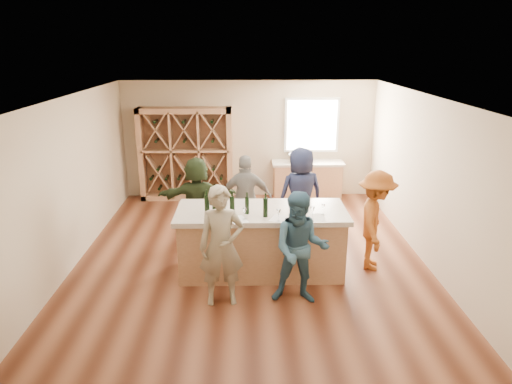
{
  "coord_description": "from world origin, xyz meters",
  "views": [
    {
      "loc": [
        -0.06,
        -7.33,
        3.62
      ],
      "look_at": [
        0.1,
        0.2,
        1.15
      ],
      "focal_mm": 32.0,
      "sensor_mm": 36.0,
      "label": 1
    }
  ],
  "objects_px": {
    "wine_bottle_e": "(247,206)",
    "person_far_mid": "(246,199)",
    "person_far_left": "(197,199)",
    "wine_bottle_f": "(265,207)",
    "wine_rack": "(186,154)",
    "sink": "(299,158)",
    "wine_bottle_d": "(232,206)",
    "person_near_right": "(301,249)",
    "person_far_right": "(301,194)",
    "person_near_left": "(222,246)",
    "wine_bottle_a": "(207,205)",
    "wine_bottle_c": "(223,203)",
    "person_server": "(375,221)",
    "tasting_counter_base": "(261,243)",
    "wine_bottle_b": "(215,207)"
  },
  "relations": [
    {
      "from": "wine_bottle_e",
      "to": "wine_bottle_f",
      "type": "distance_m",
      "value": 0.31
    },
    {
      "from": "wine_bottle_e",
      "to": "person_far_mid",
      "type": "distance_m",
      "value": 1.49
    },
    {
      "from": "wine_bottle_a",
      "to": "wine_bottle_f",
      "type": "relative_size",
      "value": 1.07
    },
    {
      "from": "wine_bottle_d",
      "to": "sink",
      "type": "bearing_deg",
      "value": 69.29
    },
    {
      "from": "tasting_counter_base",
      "to": "wine_bottle_b",
      "type": "relative_size",
      "value": 8.45
    },
    {
      "from": "tasting_counter_base",
      "to": "wine_bottle_c",
      "type": "distance_m",
      "value": 0.94
    },
    {
      "from": "sink",
      "to": "person_server",
      "type": "xyz_separation_m",
      "value": [
        0.85,
        -3.61,
        -0.17
      ]
    },
    {
      "from": "wine_rack",
      "to": "sink",
      "type": "relative_size",
      "value": 4.06
    },
    {
      "from": "wine_bottle_a",
      "to": "tasting_counter_base",
      "type": "bearing_deg",
      "value": 12.32
    },
    {
      "from": "person_far_mid",
      "to": "person_far_left",
      "type": "relative_size",
      "value": 1.03
    },
    {
      "from": "sink",
      "to": "wine_bottle_d",
      "type": "relative_size",
      "value": 1.78
    },
    {
      "from": "wine_rack",
      "to": "wine_bottle_c",
      "type": "height_order",
      "value": "wine_rack"
    },
    {
      "from": "wine_rack",
      "to": "wine_bottle_e",
      "type": "bearing_deg",
      "value": -69.9
    },
    {
      "from": "person_server",
      "to": "person_far_left",
      "type": "xyz_separation_m",
      "value": [
        -3.05,
        1.26,
        -0.03
      ]
    },
    {
      "from": "sink",
      "to": "person_server",
      "type": "bearing_deg",
      "value": -76.73
    },
    {
      "from": "sink",
      "to": "wine_bottle_d",
      "type": "bearing_deg",
      "value": -110.71
    },
    {
      "from": "wine_bottle_c",
      "to": "wine_bottle_e",
      "type": "xyz_separation_m",
      "value": [
        0.37,
        -0.09,
        -0.01
      ]
    },
    {
      "from": "tasting_counter_base",
      "to": "wine_bottle_d",
      "type": "xyz_separation_m",
      "value": [
        -0.46,
        -0.22,
        0.73
      ]
    },
    {
      "from": "wine_bottle_e",
      "to": "person_far_mid",
      "type": "relative_size",
      "value": 0.16
    },
    {
      "from": "tasting_counter_base",
      "to": "person_far_right",
      "type": "height_order",
      "value": "person_far_right"
    },
    {
      "from": "wine_bottle_d",
      "to": "wine_bottle_e",
      "type": "height_order",
      "value": "wine_bottle_d"
    },
    {
      "from": "sink",
      "to": "person_near_left",
      "type": "height_order",
      "value": "person_near_left"
    },
    {
      "from": "wine_bottle_b",
      "to": "wine_bottle_c",
      "type": "bearing_deg",
      "value": 56.64
    },
    {
      "from": "person_far_mid",
      "to": "wine_bottle_f",
      "type": "xyz_separation_m",
      "value": [
        0.29,
        -1.58,
        0.4
      ]
    },
    {
      "from": "wine_bottle_d",
      "to": "person_near_right",
      "type": "bearing_deg",
      "value": -36.36
    },
    {
      "from": "tasting_counter_base",
      "to": "wine_bottle_a",
      "type": "xyz_separation_m",
      "value": [
        -0.85,
        -0.19,
        0.74
      ]
    },
    {
      "from": "wine_rack",
      "to": "person_far_mid",
      "type": "height_order",
      "value": "wine_rack"
    },
    {
      "from": "wine_bottle_d",
      "to": "person_far_right",
      "type": "distance_m",
      "value": 2.05
    },
    {
      "from": "tasting_counter_base",
      "to": "wine_bottle_d",
      "type": "height_order",
      "value": "wine_bottle_d"
    },
    {
      "from": "sink",
      "to": "wine_bottle_b",
      "type": "relative_size",
      "value": 1.76
    },
    {
      "from": "wine_rack",
      "to": "person_far_mid",
      "type": "bearing_deg",
      "value": -60.24
    },
    {
      "from": "wine_bottle_b",
      "to": "person_near_left",
      "type": "height_order",
      "value": "person_near_left"
    },
    {
      "from": "person_far_mid",
      "to": "wine_bottle_e",
      "type": "bearing_deg",
      "value": 90.72
    },
    {
      "from": "wine_rack",
      "to": "wine_bottle_b",
      "type": "height_order",
      "value": "wine_rack"
    },
    {
      "from": "wine_bottle_f",
      "to": "wine_bottle_e",
      "type": "bearing_deg",
      "value": 153.96
    },
    {
      "from": "wine_bottle_b",
      "to": "wine_bottle_a",
      "type": "bearing_deg",
      "value": 149.21
    },
    {
      "from": "wine_bottle_e",
      "to": "person_near_left",
      "type": "relative_size",
      "value": 0.15
    },
    {
      "from": "wine_bottle_c",
      "to": "wine_bottle_f",
      "type": "bearing_deg",
      "value": -19.51
    },
    {
      "from": "tasting_counter_base",
      "to": "person_server",
      "type": "relative_size",
      "value": 1.55
    },
    {
      "from": "wine_bottle_a",
      "to": "person_far_right",
      "type": "relative_size",
      "value": 0.18
    },
    {
      "from": "person_server",
      "to": "person_near_left",
      "type": "bearing_deg",
      "value": 127.84
    },
    {
      "from": "person_far_left",
      "to": "person_near_right",
      "type": "bearing_deg",
      "value": 122.49
    },
    {
      "from": "person_far_left",
      "to": "wine_bottle_f",
      "type": "bearing_deg",
      "value": 122.54
    },
    {
      "from": "wine_rack",
      "to": "wine_bottle_c",
      "type": "xyz_separation_m",
      "value": [
        1.07,
        -3.85,
        0.12
      ]
    },
    {
      "from": "wine_bottle_a",
      "to": "person_server",
      "type": "height_order",
      "value": "person_server"
    },
    {
      "from": "person_near_right",
      "to": "person_far_mid",
      "type": "height_order",
      "value": "person_near_right"
    },
    {
      "from": "wine_rack",
      "to": "person_far_mid",
      "type": "relative_size",
      "value": 1.32
    },
    {
      "from": "person_near_right",
      "to": "wine_bottle_d",
      "type": "bearing_deg",
      "value": 149.74
    },
    {
      "from": "person_far_left",
      "to": "wine_bottle_f",
      "type": "relative_size",
      "value": 5.4
    },
    {
      "from": "wine_bottle_b",
      "to": "person_far_mid",
      "type": "distance_m",
      "value": 1.66
    }
  ]
}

